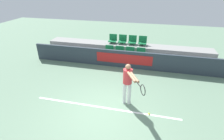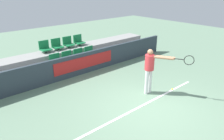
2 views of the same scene
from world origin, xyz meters
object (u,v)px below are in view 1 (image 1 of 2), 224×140
Objects in this scene: stadium_chair_1 at (119,52)px; stadium_chair_2 at (130,53)px; stadium_chair_4 at (113,39)px; stadium_chair_7 at (143,41)px; stadium_chair_6 at (132,41)px; tennis_player at (128,81)px; tennis_ball at (149,114)px; stadium_chair_5 at (122,40)px; stadium_chair_0 at (109,51)px; stadium_chair_3 at (141,53)px.

stadium_chair_1 is 1.00× the size of stadium_chair_2.
stadium_chair_7 is at bearing 0.00° from stadium_chair_4.
stadium_chair_7 is at bearing 0.00° from stadium_chair_6.
stadium_chair_2 is 3.80m from tennis_player.
stadium_chair_5 is at bearing 110.38° from tennis_ball.
tennis_ball is (1.29, -5.06, -0.96)m from stadium_chair_6.
tennis_player is (1.06, -4.67, 0.01)m from stadium_chair_5.
stadium_chair_4 is 0.32× the size of tennis_player.
tennis_player is (1.65, -4.67, 0.01)m from stadium_chair_4.
tennis_ball is (2.47, -4.14, -0.57)m from stadium_chair_0.
stadium_chair_7 is (0.59, 0.00, 0.00)m from stadium_chair_6.
tennis_player is at bearing -82.91° from stadium_chair_2.
stadium_chair_1 is 1.00× the size of stadium_chair_6.
stadium_chair_4 reaches higher than stadium_chair_1.
stadium_chair_0 is 1.00m from stadium_chair_4.
stadium_chair_6 is at bearing 67.26° from tennis_player.
stadium_chair_3 is at bearing -27.49° from stadium_chair_4.
stadium_chair_3 is at bearing -90.00° from stadium_chair_7.
tennis_player reaches higher than stadium_chair_3.
stadium_chair_6 is at bearing 122.65° from stadium_chair_3.
stadium_chair_0 is at bearing 180.00° from stadium_chair_2.
stadium_chair_1 is at bearing 114.43° from tennis_ball.
stadium_chair_6 is 5.31m from tennis_ball.
stadium_chair_0 is 2.03m from stadium_chair_7.
stadium_chair_6 is (-0.59, 0.92, 0.39)m from stadium_chair_3.
stadium_chair_0 is at bearing -152.51° from stadium_chair_7.
stadium_chair_4 reaches higher than stadium_chair_0.
stadium_chair_7 is at bearing 27.49° from stadium_chair_0.
stadium_chair_4 and stadium_chair_6 have the same top height.
stadium_chair_6 is (0.59, 0.92, 0.39)m from stadium_chair_1.
stadium_chair_0 and stadium_chair_1 have the same top height.
stadium_chair_6 is 4.70m from tennis_player.
tennis_player reaches higher than stadium_chair_2.
stadium_chair_7 reaches higher than stadium_chair_2.
stadium_chair_2 is at bearing -90.00° from stadium_chair_6.
tennis_ball is (0.82, -0.38, -0.97)m from tennis_player.
stadium_chair_2 is at bearing -57.35° from stadium_chair_5.
stadium_chair_5 is 1.18m from stadium_chair_7.
stadium_chair_4 is at bearing 80.96° from tennis_player.
tennis_ball is (1.88, -4.14, -0.57)m from stadium_chair_1.
tennis_ball is at bearing -53.42° from tennis_player.
stadium_chair_6 is at bearing 0.00° from stadium_chair_4.
tennis_player is at bearing -91.51° from stadium_chair_7.
stadium_chair_1 is at bearing 180.00° from stadium_chair_2.
stadium_chair_1 is 1.00× the size of stadium_chair_7.
tennis_ball is at bearing -82.13° from stadium_chair_7.
tennis_player reaches higher than stadium_chair_6.
stadium_chair_5 is at bearing 90.00° from stadium_chair_1.
stadium_chair_0 is at bearing 85.24° from tennis_player.
stadium_chair_3 is at bearing -57.35° from stadium_chair_6.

